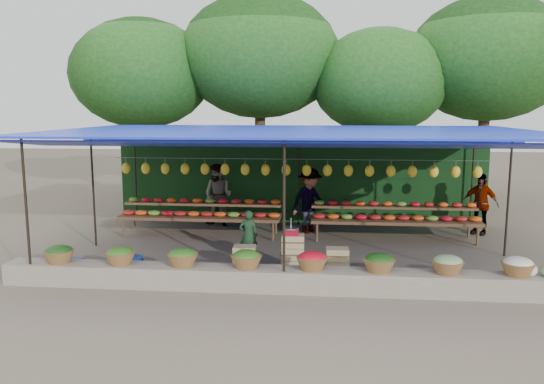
# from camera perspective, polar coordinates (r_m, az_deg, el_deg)

# --- Properties ---
(ground) EXTENTS (60.00, 60.00, 0.00)m
(ground) POSITION_cam_1_polar(r_m,az_deg,el_deg) (12.54, 2.26, -6.30)
(ground) COLOR #635949
(ground) RESTS_ON ground
(stone_curb) EXTENTS (10.60, 0.55, 0.40)m
(stone_curb) POSITION_cam_1_polar(r_m,az_deg,el_deg) (9.85, 1.35, -9.38)
(stone_curb) COLOR slate
(stone_curb) RESTS_ON ground
(stall_canopy) EXTENTS (10.80, 6.60, 2.82)m
(stall_canopy) POSITION_cam_1_polar(r_m,az_deg,el_deg) (12.17, 2.35, 6.03)
(stall_canopy) COLOR black
(stall_canopy) RESTS_ON ground
(produce_baskets) EXTENTS (8.98, 0.58, 0.34)m
(produce_baskets) POSITION_cam_1_polar(r_m,az_deg,el_deg) (9.75, 0.76, -7.34)
(produce_baskets) COLOR brown
(produce_baskets) RESTS_ON stone_curb
(netting_backdrop) EXTENTS (10.60, 0.06, 2.50)m
(netting_backdrop) POSITION_cam_1_polar(r_m,az_deg,el_deg) (15.38, 2.95, 1.30)
(netting_backdrop) COLOR #17411A
(netting_backdrop) RESTS_ON ground
(tree_row) EXTENTS (16.51, 5.50, 7.12)m
(tree_row) POSITION_cam_1_polar(r_m,az_deg,el_deg) (18.22, 5.08, 13.37)
(tree_row) COLOR #322512
(tree_row) RESTS_ON ground
(fruit_table_left) EXTENTS (4.21, 0.95, 0.93)m
(fruit_table_left) POSITION_cam_1_polar(r_m,az_deg,el_deg) (14.05, -7.62, -2.16)
(fruit_table_left) COLOR brown
(fruit_table_left) RESTS_ON ground
(fruit_table_right) EXTENTS (4.21, 0.95, 0.93)m
(fruit_table_right) POSITION_cam_1_polar(r_m,az_deg,el_deg) (13.82, 13.05, -2.50)
(fruit_table_right) COLOR brown
(fruit_table_right) RESTS_ON ground
(crate_counter) EXTENTS (2.36, 0.35, 0.77)m
(crate_counter) POSITION_cam_1_polar(r_m,az_deg,el_deg) (10.90, 2.12, -6.96)
(crate_counter) COLOR tan
(crate_counter) RESTS_ON ground
(weighing_scale) EXTENTS (0.33, 0.33, 0.35)m
(weighing_scale) POSITION_cam_1_polar(r_m,az_deg,el_deg) (10.76, 2.05, -4.18)
(weighing_scale) COLOR #B10E25
(weighing_scale) RESTS_ON crate_counter
(vendor_seated) EXTENTS (0.44, 0.31, 1.12)m
(vendor_seated) POSITION_cam_1_polar(r_m,az_deg,el_deg) (11.63, -2.56, -4.67)
(vendor_seated) COLOR #1B3D21
(vendor_seated) RESTS_ON ground
(customer_left) EXTENTS (1.03, 0.92, 1.76)m
(customer_left) POSITION_cam_1_polar(r_m,az_deg,el_deg) (15.00, -5.81, -0.35)
(customer_left) COLOR slate
(customer_left) RESTS_ON ground
(customer_mid) EXTENTS (1.28, 1.21, 1.74)m
(customer_mid) POSITION_cam_1_polar(r_m,az_deg,el_deg) (14.15, 4.07, -0.93)
(customer_mid) COLOR slate
(customer_mid) RESTS_ON ground
(customer_right) EXTENTS (1.01, 0.84, 1.62)m
(customer_right) POSITION_cam_1_polar(r_m,az_deg,el_deg) (15.02, 21.48, -1.20)
(customer_right) COLOR slate
(customer_right) RESTS_ON ground
(blue_crate_front) EXTENTS (0.57, 0.49, 0.29)m
(blue_crate_front) POSITION_cam_1_polar(r_m,az_deg,el_deg) (11.47, -15.15, -7.33)
(blue_crate_front) COLOR navy
(blue_crate_front) RESTS_ON ground
(blue_crate_back) EXTENTS (0.47, 0.36, 0.26)m
(blue_crate_back) POSITION_cam_1_polar(r_m,az_deg,el_deg) (11.70, -20.80, -7.35)
(blue_crate_back) COLOR navy
(blue_crate_back) RESTS_ON ground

